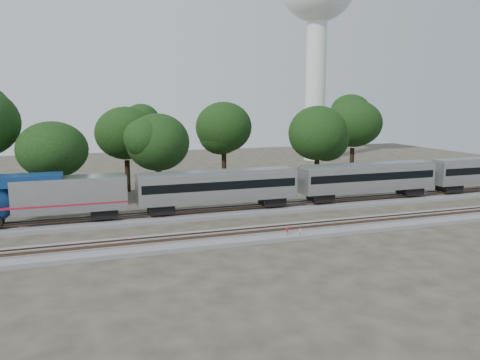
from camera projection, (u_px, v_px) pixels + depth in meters
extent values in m
plane|color=#383328|center=(224.00, 228.00, 48.21)|extent=(160.00, 160.00, 0.00)
cube|color=slate|center=(209.00, 213.00, 53.78)|extent=(160.00, 5.00, 0.40)
cube|color=brown|center=(211.00, 211.00, 53.04)|extent=(160.00, 0.08, 0.15)
cube|color=brown|center=(207.00, 208.00, 54.38)|extent=(160.00, 0.08, 0.15)
cube|color=slate|center=(236.00, 237.00, 44.44)|extent=(160.00, 5.00, 0.40)
cube|color=brown|center=(239.00, 234.00, 43.69)|extent=(160.00, 0.08, 0.15)
cube|color=brown|center=(234.00, 230.00, 45.03)|extent=(160.00, 0.08, 0.15)
cube|color=#B5B7BC|center=(71.00, 194.00, 48.57)|extent=(11.24, 3.18, 3.50)
cube|color=navy|center=(15.00, 181.00, 46.66)|extent=(9.02, 3.12, 1.06)
cube|color=maroon|center=(58.00, 203.00, 48.31)|extent=(13.79, 3.22, 0.19)
cube|color=black|center=(104.00, 212.00, 49.95)|extent=(2.76, 2.33, 0.95)
cube|color=#B5B7BC|center=(218.00, 186.00, 53.64)|extent=(18.45, 3.18, 3.18)
cube|color=black|center=(218.00, 184.00, 53.58)|extent=(17.82, 3.23, 0.95)
cube|color=gray|center=(218.00, 172.00, 53.37)|extent=(18.03, 2.55, 0.37)
cube|color=black|center=(161.00, 208.00, 51.86)|extent=(2.76, 2.33, 0.95)
cube|color=black|center=(272.00, 200.00, 56.09)|extent=(2.76, 2.33, 0.95)
cube|color=#B5B7BC|center=(367.00, 178.00, 59.92)|extent=(18.45, 3.18, 3.18)
cube|color=black|center=(368.00, 175.00, 59.86)|extent=(17.82, 3.23, 0.95)
cube|color=gray|center=(368.00, 165.00, 59.65)|extent=(18.03, 2.55, 0.37)
cube|color=black|center=(321.00, 197.00, 58.15)|extent=(2.76, 2.33, 0.95)
cube|color=black|center=(410.00, 190.00, 62.37)|extent=(2.76, 2.33, 0.95)
cube|color=black|center=(449.00, 187.00, 64.43)|extent=(2.76, 2.33, 0.95)
cylinder|color=#512D19|center=(287.00, 234.00, 44.27)|extent=(0.07, 0.07, 0.99)
cylinder|color=red|center=(287.00, 229.00, 44.19)|extent=(0.35, 0.13, 0.35)
cylinder|color=#512D19|center=(300.00, 235.00, 44.10)|extent=(0.06, 0.06, 0.94)
cylinder|color=silver|center=(300.00, 230.00, 44.03)|extent=(0.33, 0.06, 0.33)
cube|color=#512D19|center=(321.00, 233.00, 45.81)|extent=(0.52, 0.34, 0.30)
cylinder|color=silver|center=(315.00, 91.00, 102.95)|extent=(4.38, 4.38, 30.64)
cone|color=silver|center=(314.00, 150.00, 105.11)|extent=(7.00, 7.00, 4.38)
cylinder|color=black|center=(55.00, 194.00, 56.00)|extent=(0.70, 0.70, 3.92)
ellipsoid|color=black|center=(52.00, 150.00, 55.12)|extent=(7.39, 7.39, 6.28)
cylinder|color=black|center=(128.00, 176.00, 67.62)|extent=(0.70, 0.70, 4.56)
ellipsoid|color=black|center=(126.00, 133.00, 66.61)|extent=(8.60, 8.60, 7.31)
cylinder|color=black|center=(159.00, 184.00, 61.96)|extent=(0.70, 0.70, 4.13)
ellipsoid|color=black|center=(158.00, 142.00, 61.04)|extent=(7.78, 7.78, 6.61)
cylinder|color=black|center=(224.00, 168.00, 75.42)|extent=(0.70, 0.70, 4.79)
ellipsoid|color=black|center=(224.00, 127.00, 74.35)|extent=(9.02, 9.02, 7.67)
cylinder|color=black|center=(317.00, 175.00, 68.95)|extent=(0.70, 0.70, 4.51)
ellipsoid|color=black|center=(318.00, 133.00, 67.94)|extent=(8.51, 8.51, 7.23)
cylinder|color=black|center=(352.00, 162.00, 81.36)|extent=(0.70, 0.70, 4.97)
ellipsoid|color=black|center=(353.00, 123.00, 80.25)|extent=(9.37, 9.37, 7.96)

